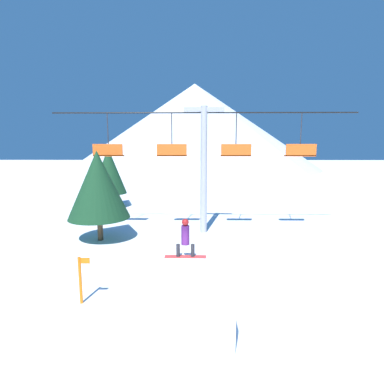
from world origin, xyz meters
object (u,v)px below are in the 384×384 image
object	(u,v)px
snowboarder	(185,238)
distant_skier	(112,212)
snow_ramp	(190,295)
pine_tree_near	(98,185)
trail_marker	(81,279)

from	to	relation	value
snowboarder	distant_skier	size ratio (longest dim) A/B	1.19
snow_ramp	pine_tree_near	world-z (taller)	pine_tree_near
snow_ramp	trail_marker	distance (m)	3.83
trail_marker	distant_skier	xyz separation A→B (m)	(-2.12, 11.34, -0.22)
snowboarder	distant_skier	world-z (taller)	snowboarder
trail_marker	distant_skier	bearing A→B (deg)	100.59
pine_tree_near	snowboarder	bearing A→B (deg)	-51.63
snow_ramp	distant_skier	distance (m)	13.50
snowboarder	trail_marker	xyz separation A→B (m)	(-3.56, -0.50, -1.30)
snow_ramp	distant_skier	xyz separation A→B (m)	(-5.86, 12.16, -0.08)
snow_ramp	snowboarder	bearing A→B (deg)	97.74
pine_tree_near	distant_skier	size ratio (longest dim) A/B	4.18
snowboarder	trail_marker	world-z (taller)	snowboarder
snow_ramp	distant_skier	world-z (taller)	snow_ramp
snowboarder	trail_marker	distance (m)	3.82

